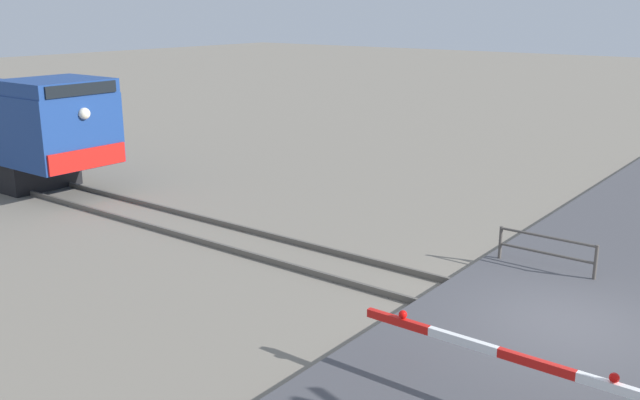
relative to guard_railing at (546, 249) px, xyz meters
name	(u,v)px	position (x,y,z in m)	size (l,w,h in m)	color
ground_plane	(568,331)	(-2.59, -1.43, -0.61)	(160.00, 160.00, 0.00)	gray
rail_track_left	(555,341)	(-3.31, -1.43, -0.54)	(0.08, 80.00, 0.15)	#59544C
rail_track_right	(580,315)	(-1.87, -1.43, -0.54)	(0.08, 80.00, 0.15)	#59544C
road_surface	(568,327)	(-2.59, -1.43, -0.53)	(36.00, 5.70, 0.16)	#47474C
guard_railing	(546,249)	(0.00, 0.00, 0.00)	(0.08, 2.29, 0.95)	#4C4742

